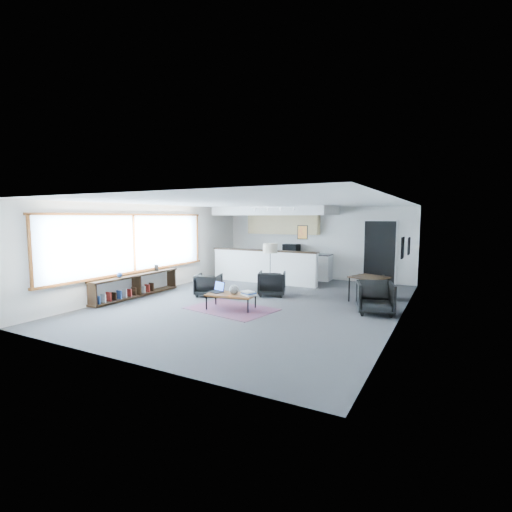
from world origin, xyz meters
The scene contains 21 objects.
room centered at (0.00, 0.00, 1.30)m, with size 7.02×9.02×2.62m.
window centered at (-3.46, -0.90, 1.46)m, with size 0.10×5.95×1.66m.
console centered at (-3.30, -1.05, 0.33)m, with size 0.35×3.00×0.80m.
kitchenette centered at (-1.20, 3.71, 1.38)m, with size 4.20×1.96×2.60m.
doorway centered at (2.30, 4.42, 1.07)m, with size 1.10×0.12×2.15m.
track_light centered at (-0.59, 2.20, 2.53)m, with size 1.60×0.07×0.15m.
wall_art_lower centered at (3.47, 0.40, 1.55)m, with size 0.03×0.38×0.48m.
wall_art_upper centered at (3.47, 1.70, 1.50)m, with size 0.03×0.34×0.44m.
kilim_rug centered at (-0.24, -0.91, 0.01)m, with size 2.25×1.72×0.01m.
coffee_table centered at (-0.24, -0.91, 0.35)m, with size 1.24×0.80×0.38m.
laptop centered at (-0.66, -0.87, 0.45)m, with size 0.42×0.38×0.25m.
ceramic_pot centered at (-0.15, -0.93, 0.49)m, with size 0.23×0.23×0.23m.
book_stack centered at (0.22, -0.87, 0.43)m, with size 0.41×0.38×0.10m.
coaster centered at (-0.13, -1.15, 0.38)m, with size 0.10×0.10×0.01m.
armchair_left centered at (-1.64, 0.10, 0.35)m, with size 0.67×0.63×0.69m, color black.
armchair_right centered at (-0.05, 0.99, 0.38)m, with size 0.74×0.70×0.76m, color black.
floor_lamp centered at (-0.24, 1.25, 1.28)m, with size 0.51×0.51×1.47m.
dining_table centered at (2.56, 1.45, 0.62)m, with size 1.05×1.05×0.68m.
dining_chair_near centered at (2.93, 0.30, 0.35)m, with size 0.68×0.64×0.70m, color black.
dining_chair_far centered at (2.55, 1.93, 0.30)m, with size 0.59×0.55×0.61m, color black.
microwave centered at (-0.79, 4.15, 1.12)m, with size 0.57×0.32×0.39m, color black.
Camera 1 is at (4.47, -8.43, 2.23)m, focal length 26.00 mm.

